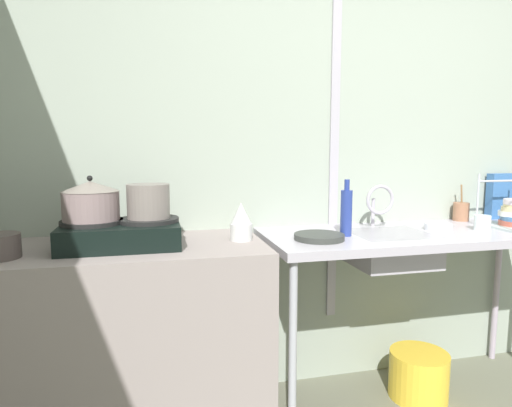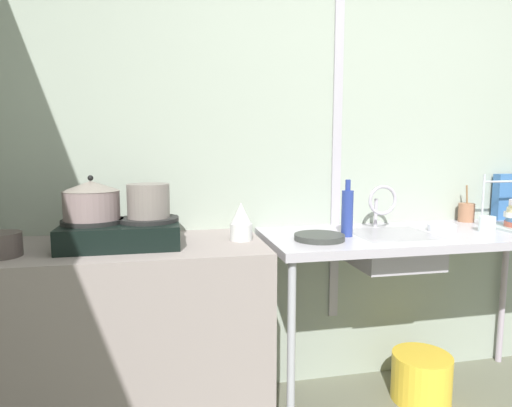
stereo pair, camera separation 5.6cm
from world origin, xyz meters
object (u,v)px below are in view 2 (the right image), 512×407
Objects in this scene: pot_on_left_burner at (92,200)px; percolator at (241,222)px; pot_on_right_burner at (148,201)px; faucet at (382,202)px; utensil_jar at (466,212)px; sink_basin at (392,250)px; pot_beside_stove at (0,245)px; bucket_on_floor at (421,377)px; frying_pan at (319,237)px; bottle_by_sink at (347,212)px; cup_by_rack at (487,224)px; stove at (122,232)px; small_bowl_on_drainboard at (442,228)px; cereal_box at (509,197)px.

pot_on_left_burner is 0.66m from percolator.
pot_on_left_burner is at bearing 180.00° from pot_on_right_burner.
pot_on_left_burner is 1.45m from faucet.
pot_on_left_burner is 1.01× the size of faucet.
utensil_jar is (1.39, 0.24, -0.03)m from percolator.
faucet is (0.01, 0.14, 0.23)m from sink_basin.
bucket_on_floor is (1.96, 0.10, -0.84)m from pot_beside_stove.
utensil_jar is (0.62, 0.25, 0.14)m from sink_basin.
pot_on_left_burner reaches higher than utensil_jar.
frying_pan is 0.76× the size of bucket_on_floor.
bottle_by_sink is 1.28× the size of utensil_jar.
utensil_jar is (0.11, 0.30, 0.02)m from cup_by_rack.
bottle_by_sink is (1.06, -0.02, 0.06)m from stove.
stove is 0.19m from pot_on_left_burner.
small_bowl_on_drainboard is at bearing 2.48° from bottle_by_sink.
small_bowl_on_drainboard is at bearing -144.05° from utensil_jar.
pot_beside_stove is 2.13m from bucket_on_floor.
faucet is at bearing 7.87° from pot_beside_stove.
pot_on_left_burner is 0.60× the size of sink_basin.
stove is 2.24m from cereal_box.
bottle_by_sink is at bearing -1.24° from pot_on_right_burner.
pot_beside_stove is 0.59× the size of cereal_box.
pot_on_left_burner is at bearing 179.91° from percolator.
pot_on_left_burner is at bearing 18.82° from pot_beside_stove.
utensil_jar reaches higher than frying_pan.
pot_on_right_burner is at bearing 179.42° from sink_basin.
small_bowl_on_drainboard reaches higher than frying_pan.
percolator is 0.79m from sink_basin.
sink_basin is 1.69× the size of faucet.
frying_pan is at bearing -154.08° from faucet.
frying_pan is 1.37m from cereal_box.
cereal_box is (2.22, 0.26, 0.08)m from stove.
cup_by_rack is at bearing -20.97° from faucet.
sink_basin is 0.32m from bottle_by_sink.
frying_pan is at bearing -161.33° from bottle_by_sink.
stove is at bearing 179.89° from percolator.
small_bowl_on_drainboard is (1.59, 0.00, -0.04)m from stove.
cup_by_rack is (1.28, -0.06, -0.05)m from percolator.
cup_by_rack is (2.26, 0.06, -0.01)m from pot_beside_stove.
pot_on_left_burner is 2.96× the size of cup_by_rack.
stove is 1.06m from bottle_by_sink.
faucet is (1.32, 0.13, 0.09)m from stove.
stove is 1.33m from faucet.
cereal_box is (2.10, 0.26, -0.06)m from pot_on_right_burner.
small_bowl_on_drainboard is (-0.22, 0.06, -0.02)m from cup_by_rack.
cup_by_rack is (1.93, -0.06, -0.16)m from pot_on_left_burner.
faucet reaches higher than utensil_jar.
bucket_on_floor is (0.61, 0.06, -0.80)m from frying_pan.
percolator is at bearing 177.89° from bottle_by_sink.
cup_by_rack is at bearing -2.82° from bottle_by_sink.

